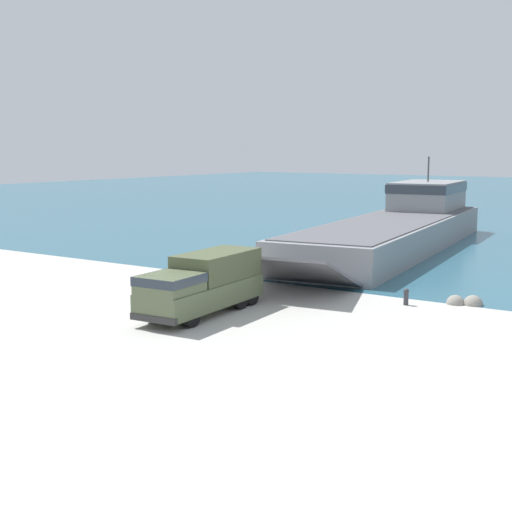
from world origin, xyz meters
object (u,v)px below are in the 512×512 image
(landing_craft, at_px, (400,225))
(military_truck, at_px, (203,283))
(soldier_on_ramp, at_px, (165,285))
(moored_boat_b, at_px, (412,213))
(mooring_bollard, at_px, (406,296))

(landing_craft, distance_m, military_truck, 29.51)
(soldier_on_ramp, relative_size, moored_boat_b, 0.20)
(mooring_bollard, bearing_deg, military_truck, -135.80)
(military_truck, bearing_deg, soldier_on_ramp, -110.33)
(military_truck, xyz_separation_m, moored_boat_b, (-10.21, 54.57, -1.01))
(landing_craft, xyz_separation_m, soldier_on_ramp, (-1.89, -28.44, -0.88))
(soldier_on_ramp, height_order, moored_boat_b, soldier_on_ramp)
(landing_craft, bearing_deg, military_truck, -93.54)
(landing_craft, bearing_deg, mooring_bollard, -73.38)
(landing_craft, relative_size, mooring_bollard, 45.07)
(landing_craft, height_order, moored_boat_b, landing_craft)
(soldier_on_ramp, xyz_separation_m, moored_boat_b, (-6.78, 53.54, -0.41))
(military_truck, relative_size, soldier_on_ramp, 4.96)
(landing_craft, bearing_deg, soldier_on_ramp, -100.33)
(soldier_on_ramp, distance_m, moored_boat_b, 53.97)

